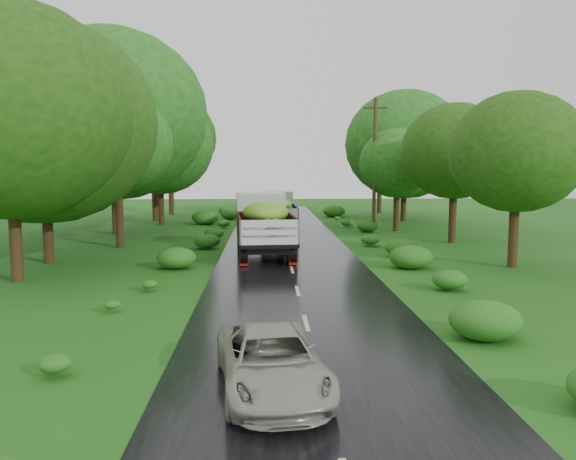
{
  "coord_description": "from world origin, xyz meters",
  "views": [
    {
      "loc": [
        -1.11,
        -14.97,
        4.29
      ],
      "look_at": [
        -0.17,
        7.87,
        1.7
      ],
      "focal_mm": 35.0,
      "sensor_mm": 36.0,
      "label": 1
    }
  ],
  "objects": [
    {
      "name": "truck_far",
      "position": [
        -0.29,
        21.24,
        1.47
      ],
      "size": [
        2.31,
        6.24,
        2.6
      ],
      "rotation": [
        0.0,
        0.0,
        0.02
      ],
      "color": "black",
      "rests_on": "ground"
    },
    {
      "name": "truck_near",
      "position": [
        -1.2,
        12.04,
        1.67
      ],
      "size": [
        2.98,
        7.18,
        2.95
      ],
      "rotation": [
        0.0,
        0.0,
        0.07
      ],
      "color": "black",
      "rests_on": "ground"
    },
    {
      "name": "ground",
      "position": [
        0.0,
        0.0,
        0.0
      ],
      "size": [
        120.0,
        120.0,
        0.0
      ],
      "primitive_type": "plane",
      "color": "#1A490F",
      "rests_on": "ground"
    },
    {
      "name": "shrubs",
      "position": [
        0.0,
        14.0,
        0.35
      ],
      "size": [
        11.9,
        44.0,
        0.7
      ],
      "color": "#226016",
      "rests_on": "ground"
    },
    {
      "name": "road",
      "position": [
        0.0,
        5.0,
        0.01
      ],
      "size": [
        6.5,
        80.0,
        0.02
      ],
      "primitive_type": "cube",
      "color": "black",
      "rests_on": "ground"
    },
    {
      "name": "trees_right",
      "position": [
        9.34,
        23.57,
        5.35
      ],
      "size": [
        5.93,
        31.54,
        7.96
      ],
      "color": "black",
      "rests_on": "ground"
    },
    {
      "name": "trees_left",
      "position": [
        -10.0,
        20.2,
        6.55
      ],
      "size": [
        6.18,
        33.71,
        9.67
      ],
      "color": "black",
      "rests_on": "ground"
    },
    {
      "name": "car",
      "position": [
        -1.0,
        -4.64,
        0.6
      ],
      "size": [
        2.44,
        4.36,
        1.15
      ],
      "primitive_type": "imported",
      "rotation": [
        0.0,
        0.0,
        0.13
      ],
      "color": "#A7A194",
      "rests_on": "road"
    },
    {
      "name": "road_lines",
      "position": [
        0.0,
        6.0,
        0.02
      ],
      "size": [
        0.12,
        69.6,
        0.0
      ],
      "color": "#BFB78C",
      "rests_on": "road"
    },
    {
      "name": "utility_pole",
      "position": [
        5.97,
        21.19,
        4.46
      ],
      "size": [
        1.51,
        0.42,
        8.67
      ],
      "rotation": [
        0.0,
        0.0,
        -0.21
      ],
      "color": "#382616",
      "rests_on": "ground"
    }
  ]
}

